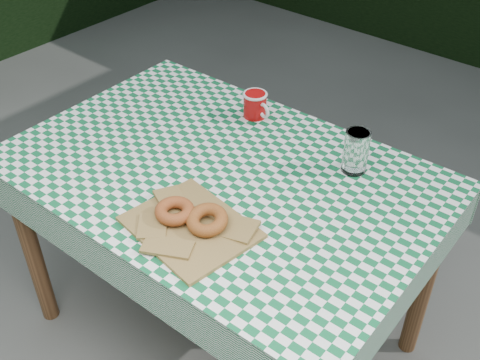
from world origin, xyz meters
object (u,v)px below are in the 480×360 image
at_px(drinking_glass, 356,151).
at_px(coffee_mug, 255,105).
at_px(paper_bag, 190,226).
at_px(table, 222,260).

bearing_deg(drinking_glass, coffee_mug, 172.95).
bearing_deg(drinking_glass, paper_bag, -111.19).
bearing_deg(table, paper_bag, -66.89).
bearing_deg(paper_bag, coffee_mug, 112.10).
distance_m(table, paper_bag, 0.47).
xyz_separation_m(paper_bag, drinking_glass, (0.19, 0.50, 0.06)).
height_order(table, paper_bag, paper_bag).
relative_size(table, drinking_glass, 9.46).
distance_m(paper_bag, drinking_glass, 0.54).
bearing_deg(coffee_mug, drinking_glass, 7.34).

